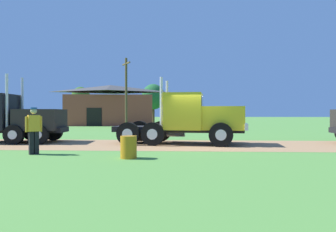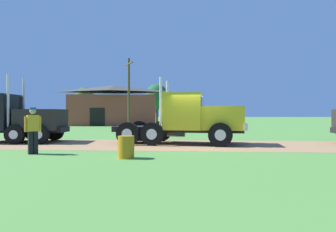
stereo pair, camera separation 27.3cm
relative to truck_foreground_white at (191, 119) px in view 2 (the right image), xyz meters
name	(u,v)px [view 2 (the right image)]	position (x,y,z in m)	size (l,w,h in m)	color
ground_plane	(197,145)	(0.27, -0.51, -1.30)	(200.00, 200.00, 0.00)	#4E8538
dirt_track	(197,145)	(0.27, -0.51, -1.30)	(120.00, 5.19, 0.01)	#9A734D
truck_foreground_white	(191,119)	(0.00, 0.00, 0.00)	(6.98, 3.19, 3.40)	black
truck_near_right	(3,119)	(-10.36, 0.24, -0.04)	(7.03, 3.00, 3.65)	black
visitor_walking_mid	(33,128)	(-6.25, -4.31, -0.29)	(0.50, 0.48, 1.84)	gold
steel_barrel	(126,147)	(-2.35, -5.15, -0.90)	(0.58, 0.58, 0.80)	#B27214
shed_building	(114,106)	(-9.89, 22.94, 1.19)	(11.78, 6.71, 5.18)	brown
utility_pole_far	(129,91)	(-6.69, 16.87, 2.71)	(1.24, 1.96, 7.54)	brown
tree_left	(85,97)	(-20.29, 41.66, 3.30)	(3.51, 3.51, 6.57)	#513823
tree_mid	(157,97)	(-5.63, 35.26, 2.97)	(3.90, 3.90, 6.44)	#513823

